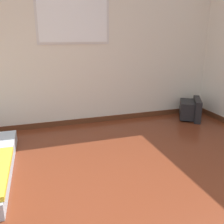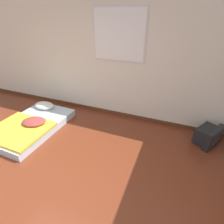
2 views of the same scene
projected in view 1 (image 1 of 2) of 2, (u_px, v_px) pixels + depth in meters
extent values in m
cube|color=silver|center=(51.00, 48.00, 3.90)|extent=(8.13, 0.06, 2.60)
cube|color=#562D19|center=(57.00, 124.00, 4.25)|extent=(8.13, 0.02, 0.09)
cube|color=silver|center=(73.00, 9.00, 3.80)|extent=(1.15, 0.01, 1.05)
cube|color=white|center=(73.00, 9.00, 3.80)|extent=(1.08, 0.01, 0.98)
cube|color=black|center=(187.00, 109.00, 4.60)|extent=(0.45, 0.53, 0.31)
cube|color=black|center=(197.00, 109.00, 4.56)|extent=(0.38, 0.55, 0.38)
cube|color=#283342|center=(200.00, 109.00, 4.54)|extent=(0.24, 0.41, 0.28)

